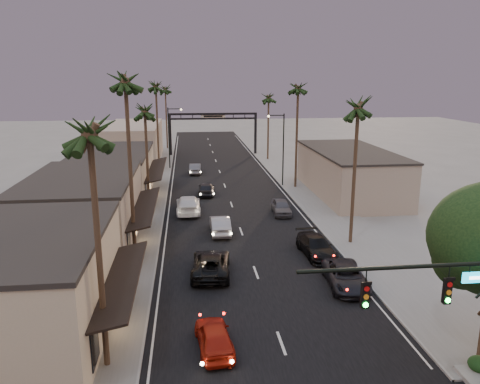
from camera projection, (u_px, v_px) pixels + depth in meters
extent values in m
plane|color=slate|center=(229.00, 198.00, 53.03)|extent=(200.00, 200.00, 0.00)
cube|color=black|center=(225.00, 187.00, 57.85)|extent=(14.00, 120.00, 0.02)
cube|color=slate|center=(152.00, 177.00, 63.55)|extent=(5.00, 92.00, 0.12)
cube|color=slate|center=(289.00, 174.00, 65.63)|extent=(5.00, 92.00, 0.12)
cube|color=#B9AB8D|center=(25.00, 290.00, 23.94)|extent=(8.00, 12.00, 5.50)
cube|color=gray|center=(83.00, 213.00, 37.45)|extent=(8.00, 14.00, 5.50)
cube|color=#B9AB8D|center=(113.00, 175.00, 52.94)|extent=(8.00, 16.00, 5.00)
cube|color=gray|center=(134.00, 143.00, 75.00)|extent=(8.00, 20.00, 6.00)
cube|color=gray|center=(349.00, 173.00, 53.97)|extent=(8.00, 18.00, 5.00)
cylinder|color=black|center=(409.00, 267.00, 17.10)|extent=(8.40, 0.16, 0.16)
cube|color=black|center=(365.00, 295.00, 17.18)|extent=(0.28, 0.22, 1.00)
cube|color=black|center=(447.00, 291.00, 17.53)|extent=(0.28, 0.22, 1.00)
sphere|color=black|center=(463.00, 260.00, 21.96)|extent=(2.80, 2.80, 2.80)
cube|color=black|center=(170.00, 135.00, 80.31)|extent=(0.40, 0.40, 7.00)
cube|color=black|center=(255.00, 134.00, 81.93)|extent=(0.40, 0.40, 7.00)
cube|color=black|center=(213.00, 114.00, 80.26)|extent=(15.20, 0.35, 0.35)
cube|color=black|center=(213.00, 119.00, 80.45)|extent=(15.20, 0.30, 0.30)
cube|color=beige|center=(213.00, 116.00, 80.33)|extent=(4.20, 0.12, 1.00)
cylinder|color=black|center=(283.00, 150.00, 57.56)|extent=(0.16, 0.16, 9.00)
cylinder|color=black|center=(276.00, 115.00, 56.42)|extent=(2.00, 0.12, 0.12)
sphere|color=#FFD899|center=(269.00, 116.00, 56.34)|extent=(0.30, 0.30, 0.30)
cylinder|color=black|center=(169.00, 139.00, 68.52)|extent=(0.16, 0.16, 9.00)
cylinder|color=black|center=(175.00, 109.00, 67.60)|extent=(2.00, 0.12, 0.12)
sphere|color=#FFD899|center=(181.00, 109.00, 67.72)|extent=(0.30, 0.30, 0.30)
cylinder|color=#38281C|center=(99.00, 258.00, 20.87)|extent=(0.28, 0.28, 11.00)
sphere|color=black|center=(88.00, 120.00, 19.40)|extent=(3.20, 3.20, 3.20)
cylinder|color=#38281C|center=(131.00, 176.00, 33.17)|extent=(0.28, 0.28, 13.00)
sphere|color=black|center=(125.00, 73.00, 31.46)|extent=(3.20, 3.20, 3.20)
cylinder|color=#38281C|center=(147.00, 162.00, 47.03)|extent=(0.28, 0.28, 10.00)
sphere|color=black|center=(145.00, 106.00, 45.68)|extent=(3.20, 3.20, 3.20)
cylinder|color=#38281C|center=(158.00, 131.00, 65.11)|extent=(0.28, 0.28, 12.00)
sphere|color=black|center=(156.00, 82.00, 63.52)|extent=(3.20, 3.20, 3.20)
cylinder|color=#38281C|center=(354.00, 178.00, 37.22)|extent=(0.28, 0.28, 11.00)
sphere|color=black|center=(359.00, 100.00, 35.75)|extent=(3.20, 3.20, 3.20)
cylinder|color=#38281C|center=(297.00, 139.00, 56.39)|extent=(0.28, 0.28, 12.00)
sphere|color=black|center=(298.00, 83.00, 54.80)|extent=(3.20, 3.20, 3.20)
cylinder|color=#38281C|center=(268.00, 129.00, 75.92)|extent=(0.28, 0.28, 10.00)
sphere|color=black|center=(269.00, 94.00, 74.57)|extent=(3.20, 3.20, 3.20)
cylinder|color=#38281C|center=(166.00, 120.00, 87.45)|extent=(0.28, 0.28, 11.00)
sphere|color=black|center=(165.00, 86.00, 85.98)|extent=(3.20, 3.20, 3.20)
imported|color=#A01A0B|center=(214.00, 337.00, 23.41)|extent=(2.05, 4.29, 1.41)
imported|color=black|center=(211.00, 264.00, 32.34)|extent=(3.01, 5.73, 1.54)
imported|color=#939398|center=(220.00, 225.00, 40.86)|extent=(1.66, 4.68, 1.54)
imported|color=silver|center=(188.00, 204.00, 47.04)|extent=(2.41, 5.86, 1.70)
imported|color=black|center=(206.00, 189.00, 53.98)|extent=(2.16, 4.58, 1.51)
imported|color=#525358|center=(195.00, 169.00, 65.87)|extent=(1.71, 4.49, 1.46)
imported|color=black|center=(346.00, 276.00, 30.48)|extent=(2.80, 5.34, 1.43)
imported|color=black|center=(316.00, 246.00, 35.73)|extent=(2.47, 5.28, 1.49)
imported|color=#49494E|center=(281.00, 207.00, 46.55)|extent=(1.96, 4.38, 1.46)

